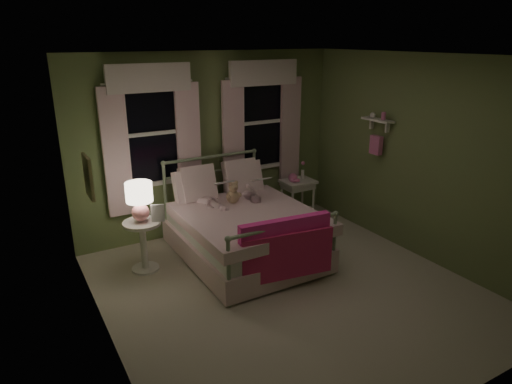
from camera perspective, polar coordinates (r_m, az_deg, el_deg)
room_shell at (r=4.89m, az=4.38°, el=1.21°), size 4.20×4.20×4.20m
bed at (r=6.01m, az=-1.67°, el=-4.63°), size 1.58×2.04×1.18m
pink_throw at (r=5.11m, az=3.82°, el=-6.28°), size 1.10×0.28×0.71m
child_left at (r=6.04m, az=-5.96°, el=1.41°), size 0.32×0.24×0.81m
child_right at (r=6.29m, az=-1.29°, el=1.67°), size 0.36×0.29×0.70m
book_left at (r=5.83m, az=-4.94°, el=0.64°), size 0.21×0.14×0.26m
book_right at (r=6.09m, az=-0.16°, el=1.09°), size 0.21×0.14×0.26m
teddy_bear at (r=6.08m, az=-2.88°, el=-0.24°), size 0.23×0.19×0.31m
nightstand_left at (r=5.80m, az=-13.94°, el=-5.72°), size 0.46×0.46×0.65m
table_lamp at (r=5.61m, az=-14.37°, el=-0.73°), size 0.32×0.32×0.48m
book_nightstand at (r=5.66m, az=-12.93°, el=-3.63°), size 0.23×0.27×0.02m
nightstand_right at (r=7.18m, az=5.26°, el=0.70°), size 0.50×0.40×0.64m
pink_toy at (r=7.07m, az=4.66°, el=1.78°), size 0.14×0.19×0.14m
bud_vase at (r=7.21m, az=5.87°, el=2.76°), size 0.06×0.06×0.28m
window_left at (r=6.24m, az=-12.85°, el=7.73°), size 1.34×0.13×1.96m
window_right at (r=6.93m, az=0.80°, el=9.26°), size 1.34×0.13×1.96m
wall_shelf at (r=6.54m, az=14.88°, el=7.18°), size 0.15×0.50×0.60m
framed_picture at (r=4.67m, az=-20.21°, el=1.79°), size 0.03×0.32×0.42m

